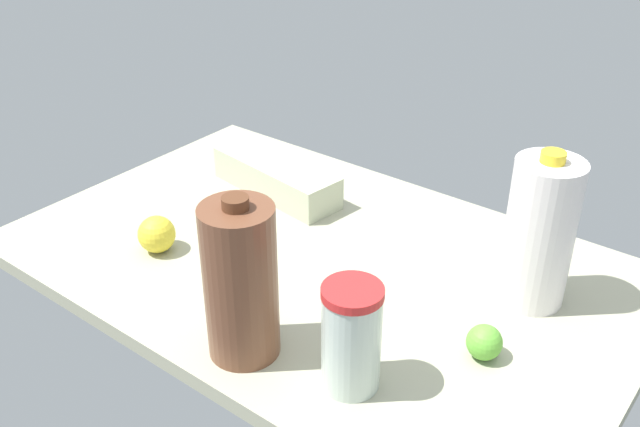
# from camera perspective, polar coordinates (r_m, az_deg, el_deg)

# --- Properties ---
(countertop) EXTENTS (1.20, 0.76, 0.03)m
(countertop) POSITION_cam_1_polar(r_m,az_deg,el_deg) (1.40, -0.00, -4.10)
(countertop) COLOR #A9A98D
(countertop) RESTS_ON ground
(egg_carton) EXTENTS (0.33, 0.15, 0.07)m
(egg_carton) POSITION_cam_1_polar(r_m,az_deg,el_deg) (1.61, -3.51, 2.90)
(egg_carton) COLOR beige
(egg_carton) RESTS_ON countertop
(chocolate_milk_jug) EXTENTS (0.12, 0.12, 0.28)m
(chocolate_milk_jug) POSITION_cam_1_polar(r_m,az_deg,el_deg) (1.10, -6.37, -5.48)
(chocolate_milk_jug) COLOR brown
(chocolate_milk_jug) RESTS_ON countertop
(tumbler_cup) EXTENTS (0.09, 0.09, 0.18)m
(tumbler_cup) POSITION_cam_1_polar(r_m,az_deg,el_deg) (1.06, 2.52, -9.87)
(tumbler_cup) COLOR silver
(tumbler_cup) RESTS_ON countertop
(milk_jug) EXTENTS (0.12, 0.12, 0.29)m
(milk_jug) POSITION_cam_1_polar(r_m,az_deg,el_deg) (1.26, 17.16, -1.49)
(milk_jug) COLOR white
(milk_jug) RESTS_ON countertop
(lime_loose) EXTENTS (0.06, 0.06, 0.06)m
(lime_loose) POSITION_cam_1_polar(r_m,az_deg,el_deg) (1.17, 13.01, -10.00)
(lime_loose) COLOR #62B638
(lime_loose) RESTS_ON countertop
(lemon_far_back) EXTENTS (0.07, 0.07, 0.07)m
(lemon_far_back) POSITION_cam_1_polar(r_m,az_deg,el_deg) (1.43, -12.93, -1.63)
(lemon_far_back) COLOR yellow
(lemon_far_back) RESTS_ON countertop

